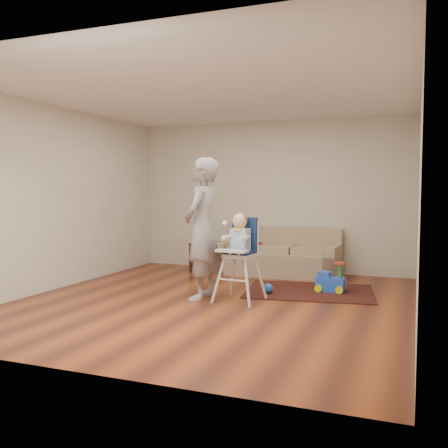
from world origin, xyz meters
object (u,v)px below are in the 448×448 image
(side_table, at_px, (208,257))
(high_chair, at_px, (240,259))
(toy_ball, at_px, (268,288))
(sofa, at_px, (278,252))
(ride_on_toy, at_px, (331,276))
(adult, at_px, (202,229))

(side_table, xyz_separation_m, high_chair, (1.31, -2.03, 0.30))
(high_chair, bearing_deg, side_table, 129.19)
(side_table, height_order, toy_ball, side_table)
(sofa, height_order, toy_ball, sofa)
(ride_on_toy, distance_m, toy_ball, 0.93)
(sofa, relative_size, adult, 1.11)
(toy_ball, xyz_separation_m, high_chair, (-0.23, -0.55, 0.48))
(ride_on_toy, xyz_separation_m, high_chair, (-1.03, -1.01, 0.34))
(ride_on_toy, distance_m, adult, 2.02)
(toy_ball, bearing_deg, adult, -140.99)
(sofa, height_order, ride_on_toy, sofa)
(high_chair, height_order, adult, adult)
(adult, bearing_deg, sofa, 165.07)
(sofa, relative_size, side_table, 3.99)
(sofa, bearing_deg, high_chair, -87.10)
(sofa, height_order, adult, adult)
(side_table, height_order, high_chair, high_chair)
(high_chair, xyz_separation_m, adult, (-0.52, -0.06, 0.38))
(adult, bearing_deg, side_table, -162.28)
(side_table, distance_m, ride_on_toy, 2.56)
(ride_on_toy, distance_m, high_chair, 1.48)
(side_table, relative_size, adult, 0.28)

